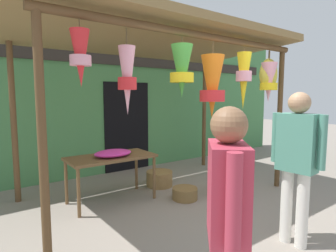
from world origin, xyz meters
The scene contains 10 objects.
ground_plane centered at (0.00, 0.00, 0.00)m, with size 30.00×30.00×0.00m, color gray.
shop_facade centered at (0.00, 2.71, 2.00)m, with size 10.31×0.29×4.00m.
market_stall_canopy centered at (-0.20, 0.66, 2.42)m, with size 4.58×2.51×2.78m.
display_table centered at (-1.10, 1.00, 0.66)m, with size 1.35×0.69×0.74m.
flower_heap_on_table centered at (-1.08, 0.94, 0.80)m, with size 0.60×0.42×0.11m.
folding_chair centered at (0.49, 0.07, 0.50)m, with size 0.55×0.55×0.84m.
wicker_basket_by_table centered at (-0.09, 0.37, 0.09)m, with size 0.42×0.42×0.19m, color brown.
wicker_basket_spare centered at (-0.04, 1.19, 0.14)m, with size 0.49×0.49×0.28m, color olive.
vendor_in_orange centered at (-1.67, -1.93, 0.96)m, with size 0.43×0.47×1.63m.
customer_foreground centered at (0.02, -1.43, 1.03)m, with size 0.25×0.59×1.73m.
Camera 1 is at (-2.91, -3.03, 1.68)m, focal length 29.61 mm.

